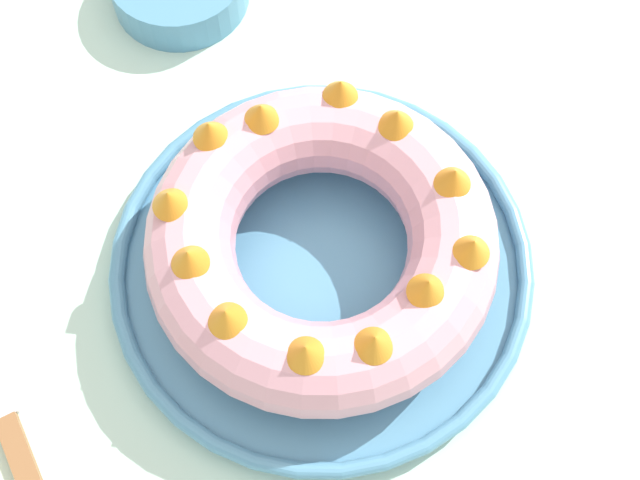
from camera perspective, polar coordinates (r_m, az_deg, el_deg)
ground_plane at (r=1.39m, az=0.51°, el=-13.31°), size 8.00×8.00×0.00m
dining_table at (r=0.76m, az=0.91°, el=-3.85°), size 1.32×1.23×0.73m
serving_dish at (r=0.68m, az=-0.00°, el=-1.52°), size 0.32×0.32×0.02m
bundt_cake at (r=0.64m, az=-0.00°, el=0.05°), size 0.26×0.26×0.08m
cake_knife at (r=0.69m, az=-19.40°, el=-10.91°), size 0.02×0.17×0.01m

